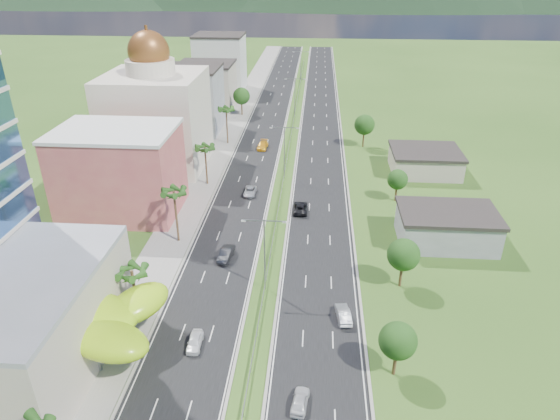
# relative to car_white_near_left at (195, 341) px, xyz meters

# --- Properties ---
(ground) EXTENTS (500.00, 500.00, 0.00)m
(ground) POSITION_rel_car_white_near_left_xyz_m (7.20, 2.30, -0.72)
(ground) COLOR #2D5119
(ground) RESTS_ON ground
(road_left) EXTENTS (11.00, 260.00, 0.04)m
(road_left) POSITION_rel_car_white_near_left_xyz_m (-0.30, 92.30, -0.70)
(road_left) COLOR black
(road_left) RESTS_ON ground
(road_right) EXTENTS (11.00, 260.00, 0.04)m
(road_right) POSITION_rel_car_white_near_left_xyz_m (14.70, 92.30, -0.70)
(road_right) COLOR black
(road_right) RESTS_ON ground
(sidewalk_left) EXTENTS (7.00, 260.00, 0.12)m
(sidewalk_left) POSITION_rel_car_white_near_left_xyz_m (-9.80, 92.30, -0.66)
(sidewalk_left) COLOR gray
(sidewalk_left) RESTS_ON ground
(median_guardrail) EXTENTS (0.10, 216.06, 0.76)m
(median_guardrail) POSITION_rel_car_white_near_left_xyz_m (7.20, 74.29, -0.10)
(median_guardrail) COLOR gray
(median_guardrail) RESTS_ON ground
(streetlight_median_b) EXTENTS (6.04, 0.25, 11.00)m
(streetlight_median_b) POSITION_rel_car_white_near_left_xyz_m (7.20, 12.30, 6.03)
(streetlight_median_b) COLOR gray
(streetlight_median_b) RESTS_ON ground
(streetlight_median_c) EXTENTS (6.04, 0.25, 11.00)m
(streetlight_median_c) POSITION_rel_car_white_near_left_xyz_m (7.20, 52.30, 6.03)
(streetlight_median_c) COLOR gray
(streetlight_median_c) RESTS_ON ground
(streetlight_median_d) EXTENTS (6.04, 0.25, 11.00)m
(streetlight_median_d) POSITION_rel_car_white_near_left_xyz_m (7.20, 97.30, 6.03)
(streetlight_median_d) COLOR gray
(streetlight_median_d) RESTS_ON ground
(streetlight_median_e) EXTENTS (6.04, 0.25, 11.00)m
(streetlight_median_e) POSITION_rel_car_white_near_left_xyz_m (7.20, 142.30, 6.03)
(streetlight_median_e) COLOR gray
(streetlight_median_e) RESTS_ON ground
(lime_canopy) EXTENTS (18.00, 15.00, 7.40)m
(lime_canopy) POSITION_rel_car_white_near_left_xyz_m (-12.80, -1.71, 4.27)
(lime_canopy) COLOR #A2DB15
(lime_canopy) RESTS_ON ground
(pink_shophouse) EXTENTS (20.00, 15.00, 15.00)m
(pink_shophouse) POSITION_rel_car_white_near_left_xyz_m (-20.80, 34.30, 6.78)
(pink_shophouse) COLOR #B84B50
(pink_shophouse) RESTS_ON ground
(domed_building) EXTENTS (20.00, 20.00, 28.70)m
(domed_building) POSITION_rel_car_white_near_left_xyz_m (-20.80, 57.30, 10.63)
(domed_building) COLOR beige
(domed_building) RESTS_ON ground
(midrise_grey) EXTENTS (16.00, 15.00, 16.00)m
(midrise_grey) POSITION_rel_car_white_near_left_xyz_m (-19.80, 82.30, 7.28)
(midrise_grey) COLOR gray
(midrise_grey) RESTS_ON ground
(midrise_beige) EXTENTS (16.00, 15.00, 13.00)m
(midrise_beige) POSITION_rel_car_white_near_left_xyz_m (-19.80, 104.30, 5.78)
(midrise_beige) COLOR #BBAE9A
(midrise_beige) RESTS_ON ground
(midrise_white) EXTENTS (16.00, 15.00, 18.00)m
(midrise_white) POSITION_rel_car_white_near_left_xyz_m (-19.80, 127.30, 8.28)
(midrise_white) COLOR silver
(midrise_white) RESTS_ON ground
(shed_near) EXTENTS (15.00, 10.00, 5.00)m
(shed_near) POSITION_rel_car_white_near_left_xyz_m (35.20, 27.30, 1.78)
(shed_near) COLOR gray
(shed_near) RESTS_ON ground
(shed_far) EXTENTS (14.00, 12.00, 4.40)m
(shed_far) POSITION_rel_car_white_near_left_xyz_m (37.20, 57.30, 1.48)
(shed_far) COLOR #BBAE9A
(shed_far) RESTS_ON ground
(palm_tree_b) EXTENTS (3.60, 3.60, 8.10)m
(palm_tree_b) POSITION_rel_car_white_near_left_xyz_m (-8.30, 4.30, 6.34)
(palm_tree_b) COLOR #47301C
(palm_tree_b) RESTS_ON ground
(palm_tree_c) EXTENTS (3.60, 3.60, 9.60)m
(palm_tree_c) POSITION_rel_car_white_near_left_xyz_m (-8.30, 24.30, 7.78)
(palm_tree_c) COLOR #47301C
(palm_tree_c) RESTS_ON ground
(palm_tree_d) EXTENTS (3.60, 3.60, 8.60)m
(palm_tree_d) POSITION_rel_car_white_near_left_xyz_m (-8.30, 47.30, 6.82)
(palm_tree_d) COLOR #47301C
(palm_tree_d) RESTS_ON ground
(palm_tree_e) EXTENTS (3.60, 3.60, 9.40)m
(palm_tree_e) POSITION_rel_car_white_near_left_xyz_m (-8.30, 72.30, 7.59)
(palm_tree_e) COLOR #47301C
(palm_tree_e) RESTS_ON ground
(leafy_tree_lfar) EXTENTS (4.90, 4.90, 8.05)m
(leafy_tree_lfar) POSITION_rel_car_white_near_left_xyz_m (-8.30, 97.30, 4.86)
(leafy_tree_lfar) COLOR #47301C
(leafy_tree_lfar) RESTS_ON ground
(leafy_tree_ra) EXTENTS (4.20, 4.20, 6.90)m
(leafy_tree_ra) POSITION_rel_car_white_near_left_xyz_m (23.20, -2.70, 4.05)
(leafy_tree_ra) COLOR #47301C
(leafy_tree_ra) RESTS_ON ground
(leafy_tree_rb) EXTENTS (4.55, 4.55, 7.47)m
(leafy_tree_rb) POSITION_rel_car_white_near_left_xyz_m (26.20, 14.30, 4.45)
(leafy_tree_rb) COLOR #47301C
(leafy_tree_rb) RESTS_ON ground
(leafy_tree_rc) EXTENTS (3.85, 3.85, 6.33)m
(leafy_tree_rc) POSITION_rel_car_white_near_left_xyz_m (29.20, 42.30, 3.65)
(leafy_tree_rc) COLOR #47301C
(leafy_tree_rc) RESTS_ON ground
(leafy_tree_rd) EXTENTS (4.90, 4.90, 8.05)m
(leafy_tree_rd) POSITION_rel_car_white_near_left_xyz_m (25.20, 72.30, 4.86)
(leafy_tree_rd) COLOR #47301C
(leafy_tree_rd) RESTS_ON ground
(mountain_ridge) EXTENTS (860.00, 140.00, 90.00)m
(mountain_ridge) POSITION_rel_car_white_near_left_xyz_m (67.20, 452.30, -0.72)
(mountain_ridge) COLOR black
(mountain_ridge) RESTS_ON ground
(car_white_near_left) EXTENTS (1.75, 4.06, 1.37)m
(car_white_near_left) POSITION_rel_car_white_near_left_xyz_m (0.00, 0.00, 0.00)
(car_white_near_left) COLOR white
(car_white_near_left) RESTS_ON road_left
(car_dark_left) EXTENTS (2.24, 5.00, 1.60)m
(car_dark_left) POSITION_rel_car_white_near_left_xyz_m (0.40, 19.53, 0.12)
(car_dark_left) COLOR black
(car_dark_left) RESTS_ON road_left
(car_silver_mid_left) EXTENTS (2.29, 4.81, 1.33)m
(car_silver_mid_left) POSITION_rel_car_white_near_left_xyz_m (1.10, 42.87, -0.02)
(car_silver_mid_left) COLOR #A2A4A9
(car_silver_mid_left) RESTS_ON road_left
(car_yellow_far_left) EXTENTS (2.53, 5.52, 1.56)m
(car_yellow_far_left) POSITION_rel_car_white_near_left_xyz_m (0.80, 69.18, 0.10)
(car_yellow_far_left) COLOR gold
(car_yellow_far_left) RESTS_ON road_left
(car_white_near_right) EXTENTS (2.14, 4.22, 1.38)m
(car_white_near_right) POSITION_rel_car_white_near_left_xyz_m (12.92, -7.97, 0.01)
(car_white_near_right) COLOR silver
(car_white_near_right) RESTS_ON road_right
(car_silver_right) EXTENTS (2.19, 4.70, 1.49)m
(car_silver_right) POSITION_rel_car_white_near_left_xyz_m (17.92, 6.39, 0.06)
(car_silver_right) COLOR #AFB0B7
(car_silver_right) RESTS_ON road_right
(car_dark_far_right) EXTENTS (2.56, 5.51, 1.53)m
(car_dark_far_right) POSITION_rel_car_white_near_left_xyz_m (11.22, 36.36, 0.08)
(car_dark_far_right) COLOR black
(car_dark_far_right) RESTS_ON road_right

